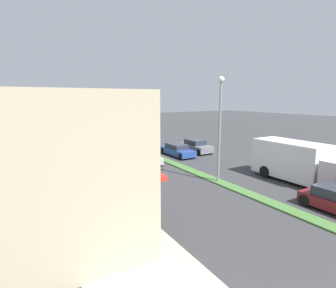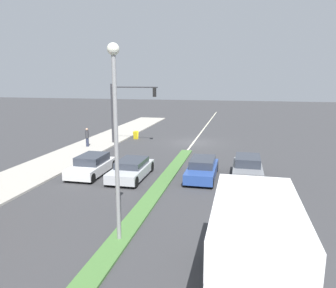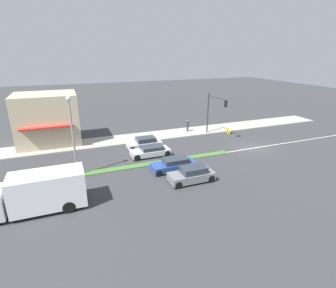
{
  "view_description": "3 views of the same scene",
  "coord_description": "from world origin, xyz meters",
  "views": [
    {
      "loc": [
        12.38,
        34.2,
        6.01
      ],
      "look_at": [
        -0.96,
        11.6,
        1.39
      ],
      "focal_mm": 28.0,
      "sensor_mm": 36.0,
      "label": 1
    },
    {
      "loc": [
        -4.44,
        31.47,
        6.27
      ],
      "look_at": [
        0.41,
        9.72,
        1.75
      ],
      "focal_mm": 35.0,
      "sensor_mm": 36.0,
      "label": 2
    },
    {
      "loc": [
        -23.83,
        20.67,
        10.95
      ],
      "look_at": [
        0.5,
        11.01,
        1.78
      ],
      "focal_mm": 28.0,
      "sensor_mm": 36.0,
      "label": 3
    }
  ],
  "objects": [
    {
      "name": "median_strip",
      "position": [
        0.0,
        27.0,
        0.05
      ],
      "size": [
        0.9,
        46.0,
        0.1
      ],
      "primitive_type": "cube",
      "color": "#477538",
      "rests_on": "ground"
    },
    {
      "name": "street_lamp",
      "position": [
        0.0,
        20.34,
        4.78
      ],
      "size": [
        0.44,
        0.44,
        7.37
      ],
      "color": "gray",
      "rests_on": "median_strip"
    },
    {
      "name": "sedan_silver",
      "position": [
        2.2,
        12.42,
        0.58
      ],
      "size": [
        1.89,
        4.34,
        1.16
      ],
      "color": "#B7BABF",
      "rests_on": "ground"
    },
    {
      "name": "van_white",
      "position": [
        5.0,
        12.27,
        0.62
      ],
      "size": [
        1.86,
        4.1,
        1.29
      ],
      "color": "silver",
      "rests_on": "ground"
    },
    {
      "name": "traffic_signal_main",
      "position": [
        6.12,
        2.22,
        3.9
      ],
      "size": [
        4.59,
        0.34,
        5.6
      ],
      "color": "#333338",
      "rests_on": "sidewalk_right"
    },
    {
      "name": "suv_grey",
      "position": [
        -5.0,
        10.91,
        0.67
      ],
      "size": [
        1.8,
        4.06,
        1.41
      ],
      "color": "slate",
      "rests_on": "ground"
    },
    {
      "name": "pedestrian",
      "position": [
        9.09,
        4.55,
        1.01
      ],
      "size": [
        0.34,
        0.34,
        1.69
      ],
      "color": "#282D42",
      "rests_on": "sidewalk_right"
    },
    {
      "name": "delivery_truck",
      "position": [
        -5.0,
        23.44,
        1.47
      ],
      "size": [
        2.44,
        7.5,
        2.87
      ],
      "color": "silver",
      "rests_on": "ground"
    },
    {
      "name": "lane_marking_center",
      "position": [
        0.0,
        0.0,
        0.0
      ],
      "size": [
        0.16,
        60.0,
        0.01
      ],
      "primitive_type": "cube",
      "color": "beige",
      "rests_on": "ground"
    },
    {
      "name": "warning_aframe_sign",
      "position": [
        6.11,
        -0.46,
        0.43
      ],
      "size": [
        0.45,
        0.53,
        0.84
      ],
      "color": "yellow",
      "rests_on": "ground"
    },
    {
      "name": "coupe_blue",
      "position": [
        -2.2,
        11.44,
        0.6
      ],
      "size": [
        1.75,
        4.37,
        1.25
      ],
      "color": "#284793",
      "rests_on": "ground"
    },
    {
      "name": "sidewalk_right",
      "position": [
        9.0,
        18.5,
        0.06
      ],
      "size": [
        4.0,
        73.0,
        0.12
      ],
      "primitive_type": "cube",
      "color": "#A8A399",
      "rests_on": "ground"
    },
    {
      "name": "ground_plane",
      "position": [
        0.0,
        18.0,
        0.0
      ],
      "size": [
        160.0,
        160.0,
        0.0
      ],
      "primitive_type": "plane",
      "color": "#38383A"
    },
    {
      "name": "building_corner_store",
      "position": [
        11.05,
        22.88,
        3.2
      ],
      "size": [
        6.57,
        7.18,
        6.17
      ],
      "color": "#C6B793",
      "rests_on": "sidewalk_right"
    }
  ]
}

